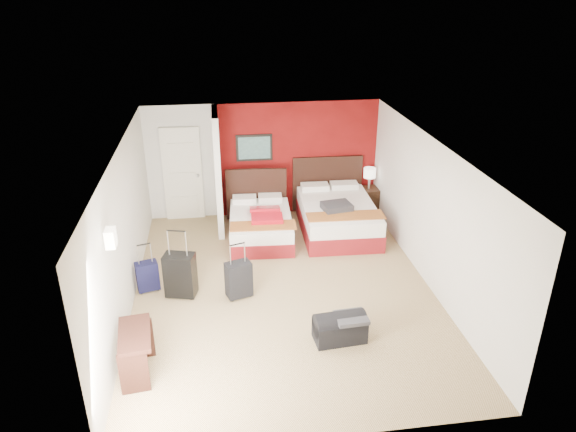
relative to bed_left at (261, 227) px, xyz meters
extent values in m
plane|color=tan|center=(0.20, -1.95, -0.27)|extent=(6.50, 6.50, 0.00)
cube|color=silver|center=(0.20, 1.30, 0.98)|extent=(5.00, 0.04, 2.50)
cube|color=silver|center=(-2.30, -1.95, 0.98)|extent=(0.04, 6.50, 2.50)
cube|color=black|center=(0.00, 1.24, 1.28)|extent=(0.78, 0.03, 0.58)
cube|color=white|center=(-2.18, -3.45, 1.63)|extent=(0.12, 0.20, 0.24)
cube|color=maroon|center=(0.95, 1.28, 0.98)|extent=(3.50, 0.04, 2.50)
cube|color=silver|center=(-0.80, 0.66, 0.98)|extent=(0.12, 1.20, 2.50)
cube|color=silver|center=(-1.55, 1.25, 0.76)|extent=(0.82, 0.06, 2.05)
cube|color=silver|center=(0.00, 0.00, 0.00)|extent=(1.34, 1.84, 0.53)
cube|color=white|center=(1.61, 0.10, 0.05)|extent=(1.56, 2.17, 0.64)
cube|color=red|center=(0.10, -0.10, 0.32)|extent=(0.65, 0.87, 0.11)
cube|color=#353439|center=(1.51, -0.20, 0.44)|extent=(0.62, 0.53, 0.13)
cube|color=#331D11|center=(2.49, 0.91, 0.04)|extent=(0.48, 0.48, 0.60)
cylinder|color=white|center=(2.49, 0.91, 0.58)|extent=(0.28, 0.28, 0.47)
cube|color=black|center=(-1.51, -1.92, 0.10)|extent=(0.56, 0.42, 0.74)
cube|color=black|center=(-0.56, -2.08, 0.04)|extent=(0.47, 0.37, 0.61)
cube|color=black|center=(-2.08, -1.68, -0.01)|extent=(0.41, 0.31, 0.50)
cube|color=black|center=(0.84, -3.44, -0.08)|extent=(0.78, 0.46, 0.38)
cube|color=#38383D|center=(0.99, -3.49, 0.14)|extent=(0.48, 0.41, 0.06)
cube|color=black|center=(-1.99, -3.78, 0.07)|extent=(0.50, 0.86, 0.68)
camera|label=1|loc=(-0.79, -9.60, 4.63)|focal=32.90mm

